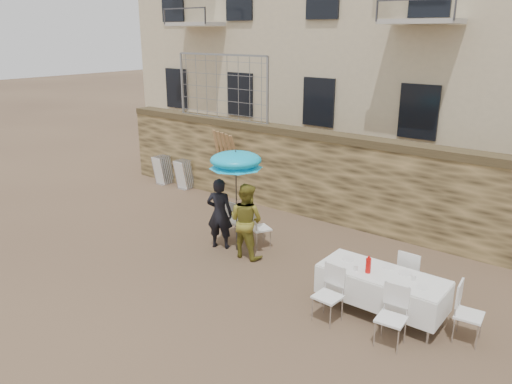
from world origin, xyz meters
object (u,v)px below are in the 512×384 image
Objects in this scene: man_suit at (220,214)px; chair_stack_right at (188,173)px; soda_bottle at (368,266)px; couple_chair_right at (260,227)px; banquet_table at (383,275)px; table_chair_back at (411,275)px; table_chair_front_left at (328,295)px; table_chair_side at (469,314)px; table_chair_front_right at (391,318)px; umbrella at (236,163)px; chair_stack_left at (168,168)px; couple_chair_left at (236,220)px; woman_dress at (246,221)px.

man_suit is 1.74× the size of chair_stack_right.
couple_chair_right is at bearing 160.60° from soda_bottle.
banquet_table is 8.41m from chair_stack_right.
table_chair_back is (3.50, -0.14, 0.00)m from couple_chair_right.
banquet_table is 0.99m from table_chair_front_left.
soda_bottle is 0.84m from table_chair_front_left.
table_chair_side reaches higher than banquet_table.
banquet_table is at bearing -169.44° from couple_chair_right.
couple_chair_right is 0.46× the size of banquet_table.
couple_chair_right and table_chair_front_right have the same top height.
umbrella reaches higher than banquet_table.
table_chair_front_right is 1.00× the size of table_chair_back.
umbrella is at bearing 170.28° from man_suit.
chair_stack_left is at bearing 180.00° from chair_stack_right.
chair_stack_left is at bearing 158.60° from table_chair_front_left.
table_chair_front_left is (2.70, -1.69, 0.00)m from couple_chair_right.
couple_chair_left is 4.81m from table_chair_front_right.
chair_stack_right is (-4.54, 2.74, -0.35)m from woman_dress.
woman_dress is 1.69× the size of table_chair_back.
man_suit reaches higher than table_chair_front_left.
table_chair_front_right is at bearing -56.31° from banquet_table.
table_chair_back is at bearing 67.17° from soda_bottle.
soda_bottle reaches higher than chair_stack_left.
man_suit is 1.26m from umbrella.
soda_bottle is 0.27× the size of table_chair_front_left.
woman_dress is 0.77× the size of umbrella.
man_suit is at bearing 160.86° from table_chair_front_right.
umbrella reaches higher than soda_bottle.
soda_bottle is (3.40, -0.64, -1.08)m from umbrella.
man_suit is 1.67× the size of table_chair_back.
chair_stack_left is (-8.90, 2.33, -0.02)m from table_chair_back.
man_suit is at bearing -2.19° from woman_dress.
couple_chair_right is at bearing -26.00° from chair_stack_right.
table_chair_front_right is at bearing 4.23° from table_chair_front_left.
couple_chair_right is 1.00× the size of table_chair_back.
table_chair_front_right is at bearing 101.27° from table_chair_back.
table_chair_front_right is at bearing -25.09° from chair_stack_right.
table_chair_back is 1.00× the size of table_chair_side.
table_chair_front_right is at bearing -40.60° from soda_bottle.
umbrella is 3.85m from banquet_table.
banquet_table is at bearing 88.43° from table_chair_side.
table_chair_side is 1.04× the size of chair_stack_left.
woman_dress is at bearing 169.92° from soda_bottle.
couple_chair_right is at bearing -22.11° from chair_stack_left.
couple_chair_left is 5.47m from table_chair_side.
table_chair_back is 9.20m from chair_stack_left.
woman_dress is 1.69× the size of table_chair_front_left.
couple_chair_left is (-0.40, 0.45, -1.51)m from umbrella.
table_chair_front_left is 8.18m from chair_stack_right.
woman_dress is at bearing -26.73° from chair_stack_left.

